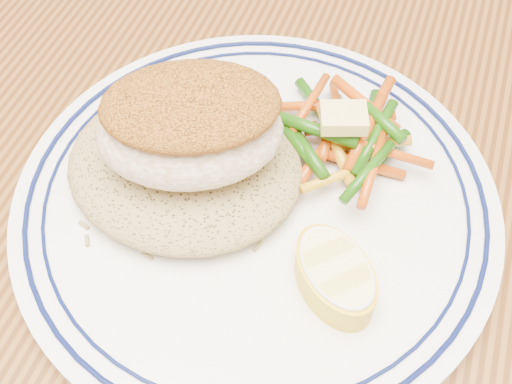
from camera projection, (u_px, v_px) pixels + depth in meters
The scene contains 7 objects.
dining_table at pixel (301, 353), 0.44m from camera, with size 1.50×0.90×0.75m.
plate at pixel (256, 202), 0.39m from camera, with size 0.29×0.29×0.02m.
rice_pilaf at pixel (185, 162), 0.38m from camera, with size 0.14×0.13×0.03m, color olive.
fish_fillet at pixel (190, 125), 0.35m from camera, with size 0.13×0.11×0.05m.
vegetable_pile at pixel (347, 135), 0.39m from camera, with size 0.11×0.11×0.03m.
butter_pat at pixel (344, 118), 0.38m from camera, with size 0.03×0.02×0.01m, color #F1DE75.
lemon_wedge at pixel (335, 275), 0.34m from camera, with size 0.08×0.08×0.02m.
Camera 1 is at (0.03, -0.17, 1.08)m, focal length 45.00 mm.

